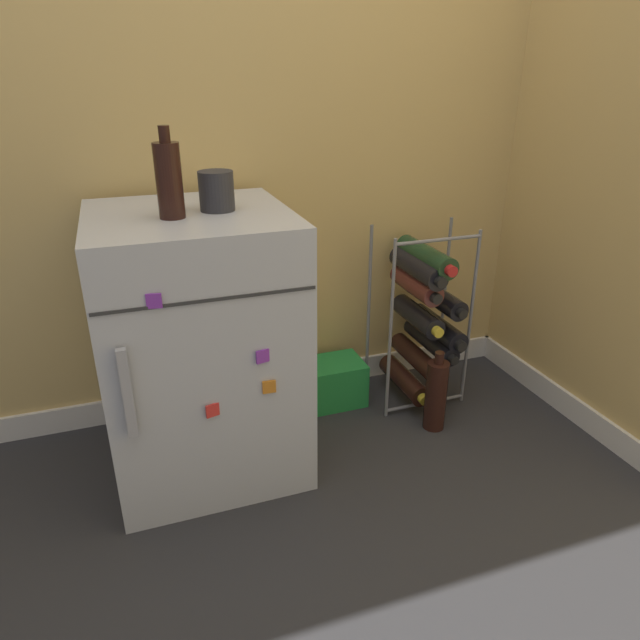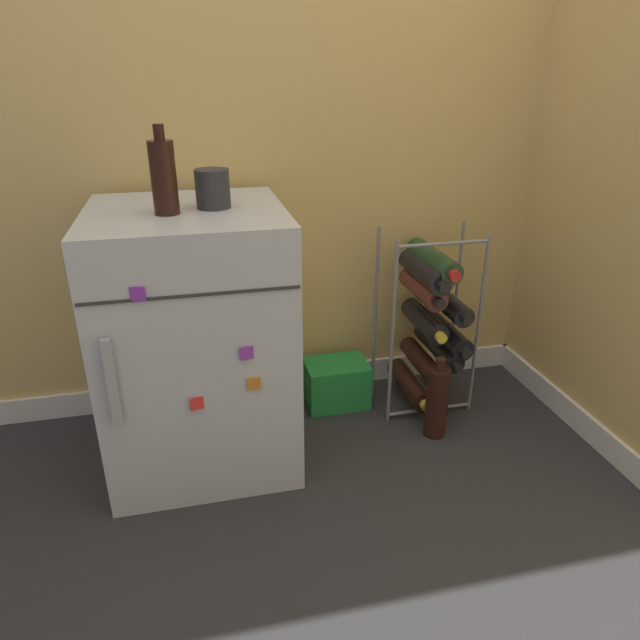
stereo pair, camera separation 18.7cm
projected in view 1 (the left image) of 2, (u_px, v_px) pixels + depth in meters
The scene contains 8 objects.
ground_plane at pixel (362, 468), 1.80m from camera, with size 14.00×14.00×0.00m, color #28282B.
wall_back at pixel (302, 40), 1.79m from camera, with size 6.65×0.07×2.50m.
mini_fridge at pixel (200, 345), 1.70m from camera, with size 0.55×0.58×0.80m.
wine_rack at pixel (423, 315), 2.07m from camera, with size 0.33×0.33×0.66m.
soda_box at pixel (332, 382), 2.13m from camera, with size 0.23×0.17×0.17m.
fridge_top_cup at pixel (216, 191), 1.54m from camera, with size 0.10×0.10×0.11m.
fridge_top_bottle at pixel (169, 179), 1.44m from camera, with size 0.07×0.07×0.23m.
loose_bottle_floor at pixel (436, 395), 1.96m from camera, with size 0.08×0.08×0.29m.
Camera 1 is at (-0.61, -1.33, 1.15)m, focal length 32.00 mm.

